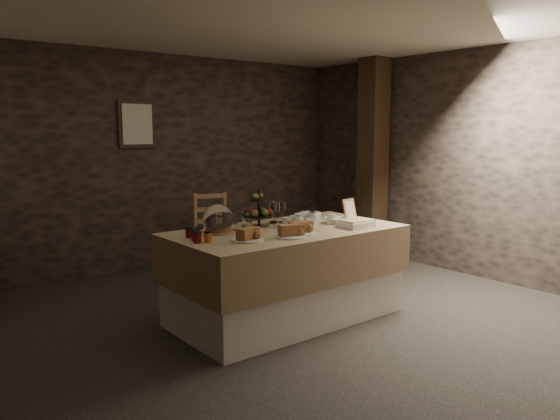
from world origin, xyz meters
TOP-DOWN VIEW (x-y plane):
  - ground_plane at (0.00, 0.00)m, footprint 5.50×5.00m
  - room_shell at (0.00, 0.00)m, footprint 5.52×5.02m
  - buffet_table at (0.12, -0.00)m, footprint 2.06×1.10m
  - chair at (0.51, 1.92)m, footprint 0.54×0.52m
  - timber_column at (2.55, 1.19)m, footprint 0.30×0.30m
  - framed_picture at (-0.15, 2.47)m, footprint 0.45×0.04m
  - plate_stack_a at (0.40, 0.08)m, footprint 0.19×0.19m
  - plate_stack_b at (0.58, 0.20)m, footprint 0.20×0.20m
  - cutlery_holder at (0.40, -0.03)m, footprint 0.10×0.10m
  - cup_a at (0.25, 0.01)m, footprint 0.15×0.15m
  - cup_b at (0.28, -0.16)m, footprint 0.12×0.12m
  - mug_c at (0.17, 0.05)m, footprint 0.09×0.09m
  - mug_d at (0.62, -0.06)m, footprint 0.08×0.08m
  - bowl at (0.69, -0.05)m, footprint 0.27×0.27m
  - cake_dome at (-0.44, 0.22)m, footprint 0.26×0.26m
  - fruit_stand at (0.03, 0.27)m, footprint 0.24×0.24m
  - bread_platter_left at (-0.44, -0.21)m, footprint 0.26×0.26m
  - bread_platter_center at (-0.08, -0.31)m, footprint 0.26×0.26m
  - bread_platter_right at (0.08, -0.25)m, footprint 0.26×0.26m
  - jam_jars at (-0.73, 0.06)m, footprint 0.18×0.32m
  - tart_dish at (0.68, -0.31)m, footprint 0.30×0.22m
  - square_dish at (0.87, -0.24)m, footprint 0.14×0.14m
  - menu_frame at (0.97, 0.05)m, footprint 0.18×0.09m
  - storage_jar_a at (-0.27, 0.28)m, footprint 0.10×0.10m
  - storage_jar_b at (-0.08, 0.32)m, footprint 0.09×0.09m

SIDE VIEW (x-z plane):
  - ground_plane at x=0.00m, z-range -0.01..0.01m
  - chair at x=0.51m, z-range 0.05..0.77m
  - buffet_table at x=0.12m, z-range 0.06..0.88m
  - square_dish at x=0.87m, z-range 0.82..0.86m
  - bowl at x=0.69m, z-range 0.82..0.87m
  - tart_dish at x=0.68m, z-range 0.81..0.88m
  - jam_jars at x=-0.73m, z-range 0.82..0.89m
  - bread_platter_left at x=-0.44m, z-range 0.80..0.91m
  - bread_platter_center at x=-0.08m, z-range 0.80..0.91m
  - bread_platter_right at x=0.08m, z-range 0.80..0.91m
  - plate_stack_b at x=0.58m, z-range 0.82..0.90m
  - mug_d at x=0.62m, z-range 0.82..0.91m
  - mug_c at x=0.17m, z-range 0.82..0.91m
  - cup_b at x=0.28m, z-range 0.82..0.91m
  - plate_stack_a at x=0.40m, z-range 0.82..0.92m
  - cup_a at x=0.25m, z-range 0.82..0.92m
  - cutlery_holder at x=0.40m, z-range 0.82..0.94m
  - storage_jar_b at x=-0.08m, z-range 0.82..0.96m
  - storage_jar_a at x=-0.27m, z-range 0.82..0.98m
  - menu_frame at x=0.97m, z-range 0.80..1.02m
  - cake_dome at x=-0.44m, z-range 0.79..1.05m
  - fruit_stand at x=0.03m, z-range 0.78..1.12m
  - timber_column at x=2.55m, z-range 0.00..2.60m
  - room_shell at x=0.00m, z-range 0.26..2.86m
  - framed_picture at x=-0.15m, z-range 1.47..2.02m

